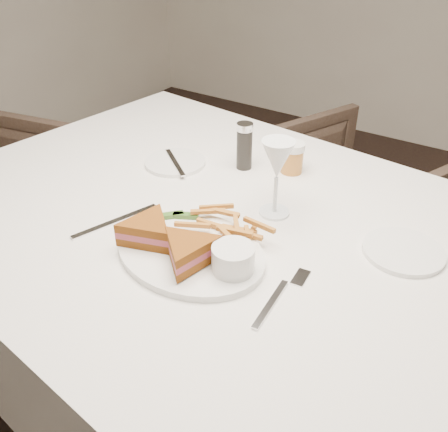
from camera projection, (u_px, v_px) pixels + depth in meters
table at (235, 346)px, 1.28m from camera, size 1.61×1.17×0.75m
chair_far at (349, 203)px, 1.96m from camera, size 0.82×0.80×0.66m
table_setting at (221, 220)px, 1.03m from camera, size 0.78×0.66×0.18m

